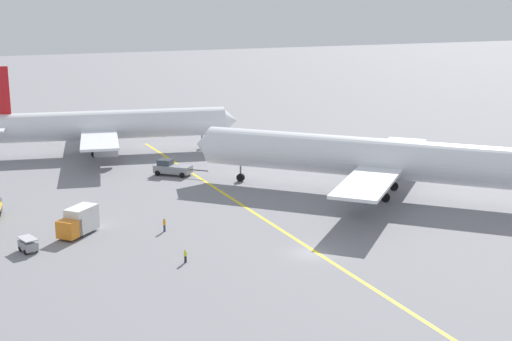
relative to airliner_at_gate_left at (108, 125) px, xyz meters
name	(u,v)px	position (x,y,z in m)	size (l,w,h in m)	color
ground_plane	(311,253)	(11.21, -64.02, -5.37)	(600.00, 600.00, 0.00)	gray
taxiway_stripe	(278,228)	(11.48, -54.02, -5.36)	(0.50, 120.00, 0.01)	yellow
airliner_at_gate_left	(108,125)	(0.00, 0.00, 0.00)	(49.00, 39.05, 16.86)	white
airliner_being_pushed	(370,158)	(30.97, -43.98, 0.24)	(46.10, 43.97, 16.31)	white
pushback_tug	(172,168)	(6.38, -21.26, -4.14)	(8.06, 7.19, 2.89)	gray
gse_baggage_cart_trailing	(28,245)	(-19.51, -50.92, -4.51)	(2.34, 3.08, 1.71)	gray
gse_catering_truck_tall	(78,222)	(-12.98, -46.92, -3.61)	(5.86, 5.80, 3.50)	orange
ground_crew_ramp_agent_by_cones	(164,225)	(-2.60, -49.70, -4.46)	(0.36, 0.36, 1.75)	#2D3351
ground_crew_wing_walker_right	(185,256)	(-3.30, -61.34, -4.56)	(0.36, 0.36, 1.57)	black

